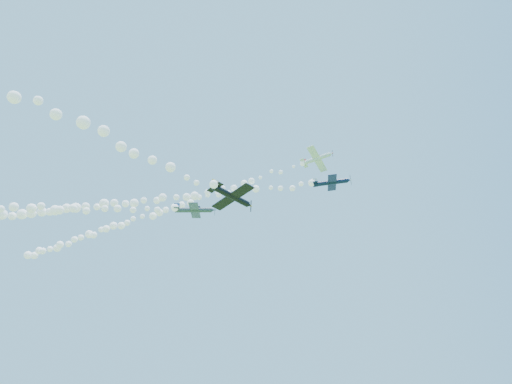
% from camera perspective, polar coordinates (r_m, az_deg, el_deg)
% --- Properties ---
extents(plane_white, '(6.83, 7.15, 1.96)m').
position_cam_1_polar(plane_white, '(85.47, 8.14, 4.43)').
color(plane_white, silver).
extents(smoke_trail_white, '(82.35, 25.17, 2.91)m').
position_cam_1_polar(smoke_trail_white, '(105.80, -14.85, -3.27)').
color(smoke_trail_white, white).
extents(plane_navy, '(8.14, 8.34, 2.45)m').
position_cam_1_polar(plane_navy, '(88.91, 10.07, 1.28)').
color(plane_navy, '#0B1534').
extents(smoke_trail_navy, '(82.40, 8.36, 3.14)m').
position_cam_1_polar(smoke_trail_navy, '(97.27, -16.48, -1.31)').
color(smoke_trail_navy, white).
extents(plane_grey, '(8.02, 8.36, 2.38)m').
position_cam_1_polar(plane_grey, '(81.98, -8.18, -2.39)').
color(plane_grey, '#374350').
extents(plane_black, '(7.35, 6.94, 2.50)m').
position_cam_1_polar(plane_black, '(61.63, -3.18, -0.60)').
color(plane_black, black).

